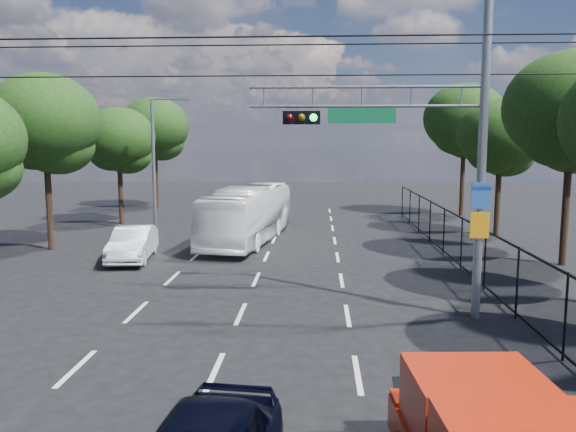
{
  "coord_description": "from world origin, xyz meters",
  "views": [
    {
      "loc": [
        2.14,
        -7.22,
        4.81
      ],
      "look_at": [
        1.34,
        7.95,
        2.8
      ],
      "focal_mm": 35.0,
      "sensor_mm": 36.0,
      "label": 1
    }
  ],
  "objects": [
    {
      "name": "lane_markings",
      "position": [
        -0.0,
        14.0,
        0.01
      ],
      "size": [
        6.12,
        38.0,
        0.01
      ],
      "color": "beige",
      "rests_on": "ground"
    },
    {
      "name": "signal_mast",
      "position": [
        5.28,
        7.99,
        5.24
      ],
      "size": [
        6.43,
        0.39,
        9.5
      ],
      "color": "slate",
      "rests_on": "ground"
    },
    {
      "name": "streetlight_left",
      "position": [
        -6.33,
        22.0,
        3.94
      ],
      "size": [
        2.09,
        0.22,
        7.08
      ],
      "color": "slate",
      "rests_on": "ground"
    },
    {
      "name": "utility_wires",
      "position": [
        0.0,
        8.83,
        7.23
      ],
      "size": [
        22.0,
        5.04,
        0.74
      ],
      "color": "black",
      "rests_on": "ground"
    },
    {
      "name": "fence_right",
      "position": [
        7.6,
        12.17,
        1.03
      ],
      "size": [
        0.06,
        34.03,
        2.0
      ],
      "color": "black",
      "rests_on": "ground"
    },
    {
      "name": "tree_right_c",
      "position": [
        11.82,
        15.02,
        5.73
      ],
      "size": [
        5.1,
        5.1,
        8.29
      ],
      "color": "black",
      "rests_on": "ground"
    },
    {
      "name": "tree_right_d",
      "position": [
        11.42,
        22.02,
        4.85
      ],
      "size": [
        4.32,
        4.32,
        7.02
      ],
      "color": "black",
      "rests_on": "ground"
    },
    {
      "name": "tree_right_e",
      "position": [
        11.62,
        30.02,
        5.94
      ],
      "size": [
        5.28,
        5.28,
        8.58
      ],
      "color": "black",
      "rests_on": "ground"
    },
    {
      "name": "tree_left_c",
      "position": [
        -9.78,
        17.02,
        5.4
      ],
      "size": [
        4.8,
        4.8,
        7.8
      ],
      "color": "black",
      "rests_on": "ground"
    },
    {
      "name": "tree_left_d",
      "position": [
        -9.38,
        25.02,
        4.72
      ],
      "size": [
        4.2,
        4.2,
        6.83
      ],
      "color": "black",
      "rests_on": "ground"
    },
    {
      "name": "tree_left_e",
      "position": [
        -9.58,
        33.02,
        5.53
      ],
      "size": [
        4.92,
        4.92,
        7.99
      ],
      "color": "black",
      "rests_on": "ground"
    },
    {
      "name": "white_bus",
      "position": [
        -1.19,
        19.5,
        1.35
      ],
      "size": [
        3.58,
        9.89,
        2.69
      ],
      "primitive_type": "imported",
      "rotation": [
        0.0,
        0.0,
        -0.14
      ],
      "color": "white",
      "rests_on": "ground"
    },
    {
      "name": "white_van",
      "position": [
        -5.39,
        14.98,
        0.68
      ],
      "size": [
        1.94,
        4.28,
        1.36
      ],
      "primitive_type": "imported",
      "rotation": [
        0.0,
        0.0,
        0.12
      ],
      "color": "silver",
      "rests_on": "ground"
    }
  ]
}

